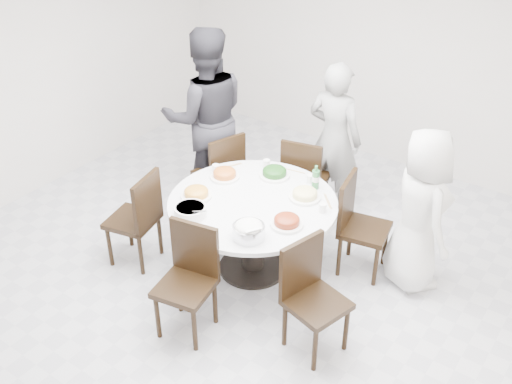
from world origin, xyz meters
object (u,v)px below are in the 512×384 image
Objects in this scene: chair_s at (185,285)px; dining_table at (253,236)px; diner_left at (206,117)px; chair_n at (306,177)px; diner_right at (420,211)px; diner_middle at (334,139)px; soup_bowl at (190,211)px; chair_se at (317,302)px; beverage_bottle at (316,177)px; rice_bowl at (249,232)px; chair_ne at (365,228)px; chair_nw at (218,172)px; chair_sw at (132,218)px.

dining_table is at bearing 80.79° from chair_s.
diner_left is at bearing 113.54° from chair_s.
chair_n is 1.40m from diner_right.
diner_middle reaches higher than soup_bowl.
chair_s is 1.05m from chair_se.
diner_middle is 0.90m from beverage_bottle.
rice_bowl is 0.59m from soup_bowl.
chair_se is at bearing 118.37° from diner_right.
diner_right reaches higher than chair_s.
diner_right is at bearing -84.94° from chair_ne.
beverage_bottle reaches higher than chair_ne.
dining_table is 0.69m from rice_bowl.
diner_middle is at bearing 158.88° from diner_left.
diner_right is 0.95m from beverage_bottle.
chair_n is 3.63× the size of rice_bowl.
dining_table is at bearing 113.66° from chair_ne.
diner_middle is at bearing 78.59° from chair_s.
diner_middle is 7.06× the size of beverage_bottle.
dining_table is at bearing 73.84° from chair_nw.
diner_left is (-1.18, 1.73, 0.48)m from chair_s.
soup_bowl is at bearing 81.54° from chair_sw.
chair_ne is 4.10× the size of beverage_bottle.
rice_bowl is 1.13× the size of beverage_bottle.
beverage_bottle reaches higher than chair_n.
soup_bowl is at bearing 78.69° from diner_middle.
soup_bowl is (-1.56, -1.18, 0.04)m from diner_right.
chair_se reaches higher than soup_bowl.
chair_ne is 1.00× the size of chair_se.
dining_table is 1.05m from chair_nw.
dining_table is 1.58× the size of chair_ne.
beverage_bottle reaches higher than chair_s.
chair_sw is (-1.82, -1.11, 0.00)m from chair_ne.
diner_right reaches higher than chair_ne.
rice_bowl is (-0.69, 0.06, 0.33)m from chair_se.
chair_ne and chair_sw have the same top height.
chair_n is 0.77m from beverage_bottle.
diner_left is at bearing 73.91° from chair_se.
chair_nw is 0.58× the size of diner_middle.
chair_nw reaches higher than soup_bowl.
chair_sw reaches higher than rice_bowl.
diner_middle reaches higher than chair_s.
chair_nw is 0.50× the size of diner_left.
chair_se is (0.95, 0.44, 0.00)m from chair_s.
beverage_bottle is at bearing 53.11° from diner_right.
chair_ne is 3.63× the size of rice_bowl.
chair_se is 1.28m from diner_right.
chair_nw is at bearing 138.03° from rice_bowl.
chair_s is 2.35m from diner_middle.
chair_sw is 2.19m from diner_middle.
chair_s is at bearing 88.94° from diner_middle.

